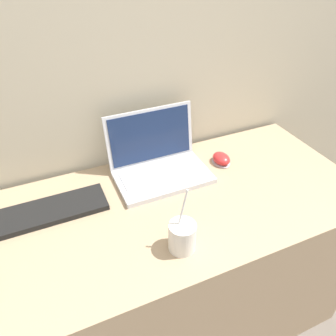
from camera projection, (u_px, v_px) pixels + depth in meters
wall_back at (124, 30)px, 1.12m from camera, size 7.00×0.04×2.50m
desk at (167, 270)px, 1.37m from camera, size 1.47×0.65×0.75m
laptop at (158, 161)px, 1.27m from camera, size 0.36×0.25×0.24m
drink_cup at (182, 236)px, 0.97m from camera, size 0.08×0.08×0.21m
computer_mouse at (221, 159)px, 1.35m from camera, size 0.07×0.09×0.04m
external_keyboard at (47, 212)px, 1.11m from camera, size 0.40×0.13×0.02m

